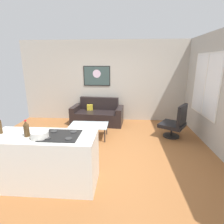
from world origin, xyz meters
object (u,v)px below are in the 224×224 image
at_px(coffee_table, 89,126).
at_px(armchair, 176,123).
at_px(soda_bottle_2, 26,129).
at_px(mixing_bowl, 40,135).
at_px(wall_painting, 97,76).
at_px(couch, 98,115).

distance_m(coffee_table, armchair, 2.42).
height_order(coffee_table, soda_bottle_2, soda_bottle_2).
xyz_separation_m(coffee_table, mixing_bowl, (-0.34, -2.12, 0.61)).
distance_m(armchair, soda_bottle_2, 3.79).
distance_m(soda_bottle_2, wall_painting, 3.87).
bearing_deg(coffee_table, wall_painting, 90.16).
relative_size(mixing_bowl, wall_painting, 0.29).
xyz_separation_m(coffee_table, soda_bottle_2, (-0.58, -2.07, 0.68)).
xyz_separation_m(soda_bottle_2, mixing_bowl, (0.24, -0.06, -0.07)).
distance_m(couch, armchair, 2.58).
relative_size(soda_bottle_2, mixing_bowl, 1.02).
bearing_deg(coffee_table, couch, 87.13).
height_order(coffee_table, armchair, armchair).
bearing_deg(soda_bottle_2, couch, 78.99).
distance_m(couch, mixing_bowl, 3.46).
distance_m(couch, coffee_table, 1.26).
xyz_separation_m(armchair, mixing_bowl, (-2.76, -2.31, 0.53)).
relative_size(armchair, wall_painting, 1.03).
height_order(couch, soda_bottle_2, soda_bottle_2).
distance_m(armchair, wall_painting, 3.09).
height_order(coffee_table, mixing_bowl, mixing_bowl).
relative_size(couch, coffee_table, 1.71).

